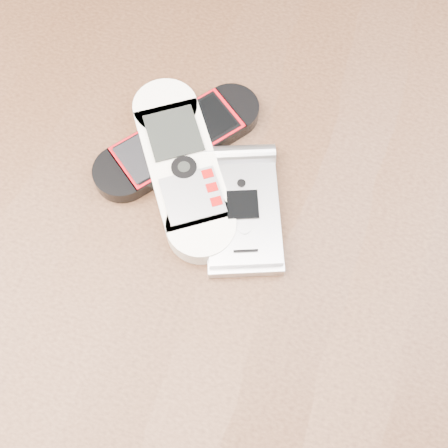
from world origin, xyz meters
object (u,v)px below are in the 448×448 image
at_px(table, 219,271).
at_px(nokia_black_red, 178,141).
at_px(motorola_razr, 243,212).
at_px(nokia_white, 183,166).

height_order(table, nokia_black_red, nokia_black_red).
distance_m(nokia_black_red, motorola_razr, 0.09).
xyz_separation_m(table, nokia_white, (-0.04, 0.04, 0.12)).
bearing_deg(nokia_white, nokia_black_red, 84.09).
bearing_deg(nokia_black_red, nokia_white, -24.11).
relative_size(nokia_white, motorola_razr, 1.47).
xyz_separation_m(nokia_black_red, motorola_razr, (0.07, -0.05, 0.00)).
distance_m(table, nokia_white, 0.13).
xyz_separation_m(table, motorola_razr, (0.02, 0.01, 0.11)).
height_order(nokia_white, motorola_razr, nokia_white).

